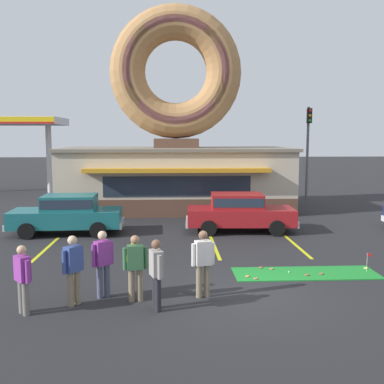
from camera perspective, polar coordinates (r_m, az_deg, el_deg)
ground_plane at (r=11.59m, az=6.15°, el=-12.89°), size 160.00×160.00×0.00m
donut_shop_building at (r=24.71m, az=-2.03°, el=6.52°), size 12.30×6.75×10.96m
putting_mat at (r=13.59m, az=14.20°, el=-9.98°), size 4.15×1.31×0.03m
mini_donut_near_left at (r=14.53m, az=21.20°, el=-9.01°), size 0.13×0.13×0.04m
mini_donut_near_right at (r=12.91m, az=7.03°, el=-10.58°), size 0.13×0.13×0.04m
mini_donut_mid_left at (r=13.70m, az=10.04°, el=-9.59°), size 0.13×0.13×0.04m
mini_donut_mid_centre at (r=13.35m, az=14.37°, el=-10.15°), size 0.13×0.13×0.04m
mini_donut_mid_right at (r=13.55m, az=16.08°, el=-9.94°), size 0.13×0.13×0.04m
mini_donut_far_left at (r=12.76m, az=8.09°, el=-10.80°), size 0.13×0.13×0.04m
mini_donut_far_centre at (r=13.79m, az=8.71°, el=-9.46°), size 0.13×0.13×0.04m
golf_ball at (r=13.48m, az=12.20°, el=-9.91°), size 0.04×0.04×0.04m
putting_flag_pin at (r=14.16m, az=21.49°, el=-7.80°), size 0.13×0.01×0.55m
car_teal at (r=18.97m, az=-15.51°, el=-2.56°), size 4.61×2.09×1.60m
car_red at (r=18.82m, az=6.02°, el=-2.42°), size 4.63×2.14×1.60m
pedestrian_blue_sweater_man at (r=10.97m, az=-14.85°, el=-9.17°), size 0.43×0.48×1.67m
pedestrian_hooded_kid at (r=10.34m, az=-4.54°, el=-10.02°), size 0.35×0.57×1.65m
pedestrian_leather_jacket_man at (r=11.11m, az=1.41°, el=-8.70°), size 0.58×0.33×1.67m
pedestrian_clipboard_woman at (r=11.32m, az=-11.25°, el=-8.55°), size 0.49×0.42×1.67m
pedestrian_beanie_man at (r=10.78m, az=-20.70°, el=-10.02°), size 0.43×0.47×1.57m
pedestrian_crossing_woman at (r=10.94m, az=-7.20°, el=-9.19°), size 0.59×0.29×1.62m
trash_bin at (r=22.51m, az=-17.68°, el=-2.13°), size 0.57×0.57×0.97m
traffic_light_pole at (r=29.05m, az=14.53°, el=6.31°), size 0.28×0.47×5.80m
parking_stripe_far_left at (r=16.83m, az=-18.04°, el=-6.87°), size 0.12×3.60×0.01m
parking_stripe_left at (r=16.30m, az=-7.74°, el=-7.03°), size 0.12×3.60×0.01m
parking_stripe_mid_left at (r=16.32m, az=2.90°, el=-6.96°), size 0.12×3.60×0.01m
parking_stripe_centre at (r=16.88m, az=13.15°, el=-6.67°), size 0.12×3.60×0.01m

